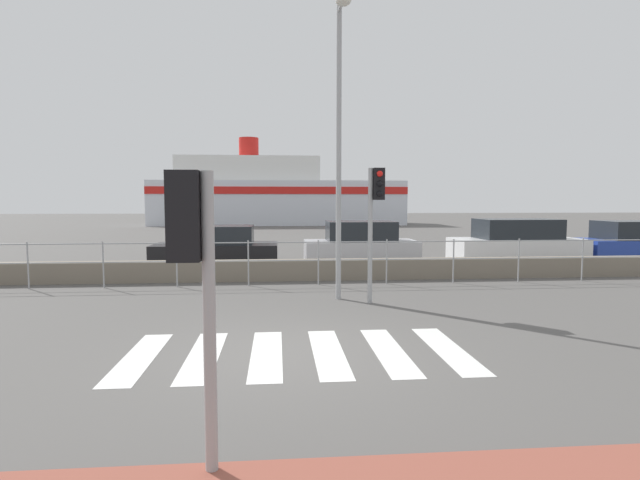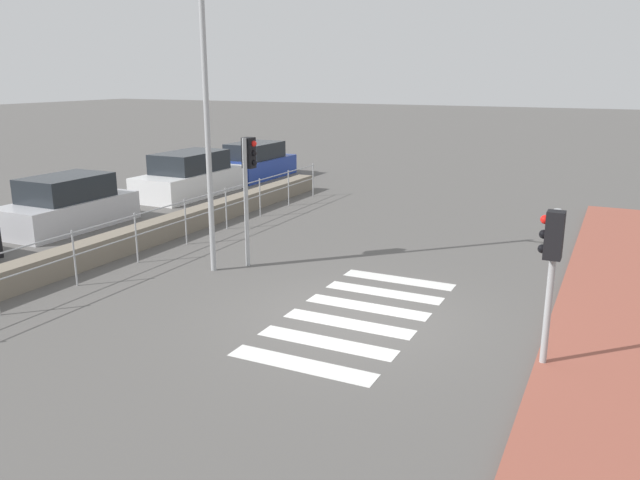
% 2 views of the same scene
% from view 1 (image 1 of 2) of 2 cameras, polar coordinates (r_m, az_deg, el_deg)
% --- Properties ---
extents(ground_plane, '(160.00, 160.00, 0.00)m').
position_cam_1_polar(ground_plane, '(7.47, -3.57, -12.82)').
color(ground_plane, '#565451').
extents(crosswalk, '(4.95, 2.40, 0.01)m').
position_cam_1_polar(crosswalk, '(7.47, -2.58, -12.78)').
color(crosswalk, silver).
rests_on(crosswalk, ground_plane).
extents(seawall, '(22.43, 0.55, 0.56)m').
position_cam_1_polar(seawall, '(14.04, -4.22, -3.44)').
color(seawall, slate).
rests_on(seawall, ground_plane).
extents(harbor_fence, '(20.22, 0.04, 1.19)m').
position_cam_1_polar(harbor_fence, '(13.11, -4.19, -1.80)').
color(harbor_fence, '#9EA0A3').
rests_on(harbor_fence, ground_plane).
extents(traffic_light_near, '(0.34, 0.32, 2.45)m').
position_cam_1_polar(traffic_light_near, '(3.91, -14.23, -1.86)').
color(traffic_light_near, '#9EA0A3').
rests_on(traffic_light_near, ground_plane).
extents(traffic_light_far, '(0.34, 0.32, 2.92)m').
position_cam_1_polar(traffic_light_far, '(10.78, 6.34, 4.07)').
color(traffic_light_far, '#9EA0A3').
rests_on(traffic_light_far, ground_plane).
extents(streetlamp, '(0.32, 0.98, 6.48)m').
position_cam_1_polar(streetlamp, '(11.16, 2.26, 13.49)').
color(streetlamp, '#9EA0A3').
rests_on(streetlamp, ground_plane).
extents(ferry_boat, '(22.83, 6.48, 7.99)m').
position_cam_1_polar(ferry_boat, '(46.90, -5.41, 5.02)').
color(ferry_boat, silver).
rests_on(ferry_boat, ground_plane).
extents(parked_car_black, '(4.17, 1.89, 1.37)m').
position_cam_1_polar(parked_car_black, '(17.39, -11.78, -0.98)').
color(parked_car_black, black).
rests_on(parked_car_black, ground_plane).
extents(parked_car_silver, '(3.90, 1.79, 1.50)m').
position_cam_1_polar(parked_car_silver, '(17.50, 4.66, -0.68)').
color(parked_car_silver, '#BCBCC1').
rests_on(parked_car_silver, ground_plane).
extents(parked_car_white, '(4.58, 1.88, 1.57)m').
position_cam_1_polar(parked_car_white, '(19.27, 21.54, -0.42)').
color(parked_car_white, silver).
rests_on(parked_car_white, ground_plane).
extents(parked_car_blue, '(3.99, 1.87, 1.48)m').
position_cam_1_polar(parked_car_blue, '(21.62, 32.16, -0.39)').
color(parked_car_blue, '#233D9E').
rests_on(parked_car_blue, ground_plane).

